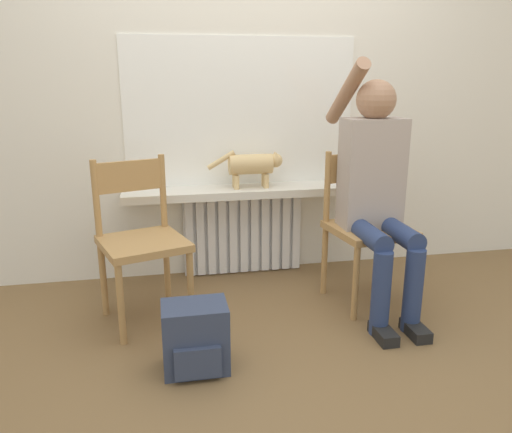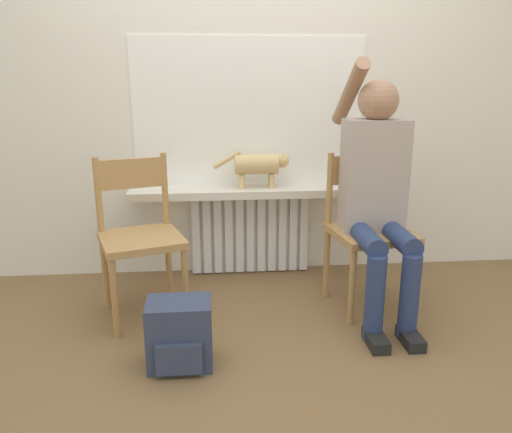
{
  "view_description": "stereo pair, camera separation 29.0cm",
  "coord_description": "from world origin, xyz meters",
  "px_view_note": "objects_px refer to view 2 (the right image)",
  "views": [
    {
      "loc": [
        -0.54,
        -2.05,
        1.31
      ],
      "look_at": [
        0.0,
        0.69,
        0.52
      ],
      "focal_mm": 35.0,
      "sensor_mm": 36.0,
      "label": 1
    },
    {
      "loc": [
        -0.25,
        -2.09,
        1.31
      ],
      "look_at": [
        0.0,
        0.69,
        0.52
      ],
      "focal_mm": 35.0,
      "sensor_mm": 36.0,
      "label": 2
    }
  ],
  "objects_px": {
    "cat": "(259,165)",
    "backpack": "(180,334)",
    "chair_right": "(368,228)",
    "person": "(378,187)",
    "chair_left": "(140,234)"
  },
  "relations": [
    {
      "from": "cat",
      "to": "backpack",
      "type": "bearing_deg",
      "value": -114.08
    },
    {
      "from": "chair_right",
      "to": "person",
      "type": "height_order",
      "value": "person"
    },
    {
      "from": "person",
      "to": "chair_left",
      "type": "bearing_deg",
      "value": 175.75
    },
    {
      "from": "cat",
      "to": "backpack",
      "type": "xyz_separation_m",
      "value": [
        -0.47,
        -1.05,
        -0.61
      ]
    },
    {
      "from": "chair_left",
      "to": "backpack",
      "type": "distance_m",
      "value": 0.69
    },
    {
      "from": "chair_right",
      "to": "person",
      "type": "distance_m",
      "value": 0.28
    },
    {
      "from": "chair_left",
      "to": "cat",
      "type": "height_order",
      "value": "chair_left"
    },
    {
      "from": "chair_left",
      "to": "person",
      "type": "distance_m",
      "value": 1.33
    },
    {
      "from": "chair_right",
      "to": "backpack",
      "type": "height_order",
      "value": "chair_right"
    },
    {
      "from": "chair_left",
      "to": "person",
      "type": "relative_size",
      "value": 0.63
    },
    {
      "from": "chair_right",
      "to": "cat",
      "type": "distance_m",
      "value": 0.81
    },
    {
      "from": "person",
      "to": "backpack",
      "type": "relative_size",
      "value": 4.39
    },
    {
      "from": "person",
      "to": "cat",
      "type": "distance_m",
      "value": 0.82
    },
    {
      "from": "chair_left",
      "to": "chair_right",
      "type": "distance_m",
      "value": 1.29
    },
    {
      "from": "chair_left",
      "to": "chair_right",
      "type": "height_order",
      "value": "same"
    }
  ]
}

